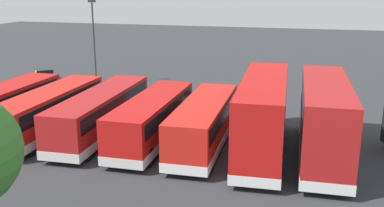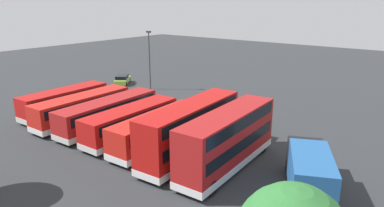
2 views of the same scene
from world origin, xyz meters
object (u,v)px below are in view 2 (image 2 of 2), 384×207
object	(u,v)px
bus_single_deck_seventh	(65,101)
lamp_post_tall	(149,56)
car_small_green	(122,80)
waste_bin_yellow	(111,94)
bus_single_deck_sixth	(82,108)
bus_single_deck_third	(158,129)
bus_single_deck_fifth	(109,112)
bus_double_decker_near_end	(228,138)
bus_double_decker_second	(191,129)
box_truck_blue	(309,171)
bus_single_deck_fourth	(131,121)
car_hatchback_silver	(215,111)

from	to	relation	value
bus_single_deck_seventh	lamp_post_tall	distance (m)	14.87
car_small_green	waste_bin_yellow	size ratio (longest dim) A/B	4.62
bus_single_deck_sixth	bus_single_deck_seventh	size ratio (longest dim) A/B	1.08
bus_single_deck_third	lamp_post_tall	bearing A→B (deg)	-43.90
bus_single_deck_fifth	waste_bin_yellow	world-z (taller)	bus_single_deck_fifth
bus_double_decker_near_end	bus_single_deck_fifth	distance (m)	14.38
car_small_green	bus_double_decker_near_end	bearing A→B (deg)	153.21
bus_double_decker_near_end	bus_double_decker_second	bearing A→B (deg)	0.91
bus_double_decker_second	waste_bin_yellow	world-z (taller)	bus_double_decker_second
box_truck_blue	waste_bin_yellow	bearing A→B (deg)	-15.18
bus_single_deck_fourth	car_hatchback_silver	distance (m)	10.30
bus_double_decker_near_end	bus_single_deck_sixth	size ratio (longest dim) A/B	1.00
car_hatchback_silver	bus_single_deck_fifth	bearing A→B (deg)	54.24
bus_double_decker_second	bus_single_deck_sixth	bearing A→B (deg)	1.15
bus_single_deck_fourth	bus_double_decker_near_end	bearing A→B (deg)	-178.92
lamp_post_tall	box_truck_blue	bearing A→B (deg)	153.15
bus_single_deck_fifth	car_hatchback_silver	size ratio (longest dim) A/B	2.53
bus_single_deck_fourth	box_truck_blue	size ratio (longest dim) A/B	1.34
bus_single_deck_sixth	waste_bin_yellow	bearing A→B (deg)	-56.91
bus_double_decker_near_end	car_small_green	distance (m)	31.55
bus_double_decker_near_end	lamp_post_tall	size ratio (longest dim) A/B	1.32
bus_single_deck_third	bus_double_decker_second	bearing A→B (deg)	-178.41
bus_single_deck_third	bus_single_deck_fourth	bearing A→B (deg)	0.71
waste_bin_yellow	bus_double_decker_second	bearing A→B (deg)	157.88
bus_single_deck_seventh	lamp_post_tall	size ratio (longest dim) A/B	1.22
bus_double_decker_near_end	bus_double_decker_second	distance (m)	3.52
bus_double_decker_near_end	box_truck_blue	distance (m)	6.35
bus_double_decker_near_end	waste_bin_yellow	bearing A→B (deg)	-18.92
bus_single_deck_third	car_hatchback_silver	bearing A→B (deg)	-87.14
car_small_green	lamp_post_tall	world-z (taller)	lamp_post_tall
bus_single_deck_seventh	bus_single_deck_third	bearing A→B (deg)	179.63
box_truck_blue	waste_bin_yellow	xyz separation A→B (m)	(29.67, -8.05, -1.23)
bus_single_deck_fifth	bus_single_deck_sixth	size ratio (longest dim) A/B	1.05
bus_single_deck_fourth	lamp_post_tall	distance (m)	19.04
bus_single_deck_fourth	box_truck_blue	world-z (taller)	box_truck_blue
bus_double_decker_near_end	bus_single_deck_fourth	distance (m)	10.55
waste_bin_yellow	bus_single_deck_fifth	bearing A→B (deg)	139.26
box_truck_blue	waste_bin_yellow	size ratio (longest dim) A/B	8.27
bus_single_deck_third	box_truck_blue	world-z (taller)	box_truck_blue
bus_single_deck_seventh	car_hatchback_silver	size ratio (longest dim) A/B	2.22
waste_bin_yellow	bus_single_deck_fourth	bearing A→B (deg)	147.43
bus_single_deck_fifth	bus_single_deck_seventh	distance (m)	7.26
waste_bin_yellow	bus_single_deck_third	bearing A→B (deg)	153.32
bus_single_deck_third	bus_single_deck_fifth	bearing A→B (deg)	-3.23
lamp_post_tall	car_hatchback_silver	bearing A→B (deg)	161.93
waste_bin_yellow	box_truck_blue	bearing A→B (deg)	164.82
bus_single_deck_third	bus_single_deck_seventh	size ratio (longest dim) A/B	1.02
bus_single_deck_sixth	lamp_post_tall	distance (m)	15.74
bus_double_decker_near_end	car_small_green	size ratio (longest dim) A/B	2.55
bus_double_decker_near_end	bus_single_deck_sixth	distance (m)	17.94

